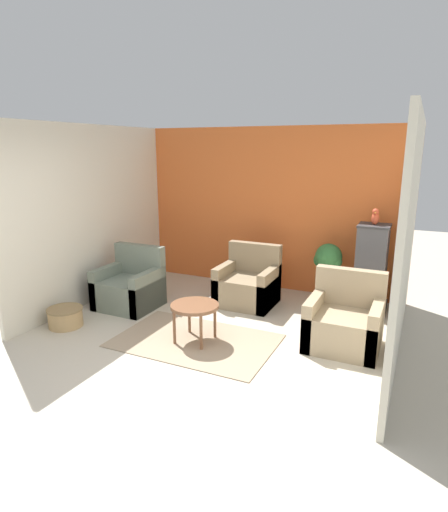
{
  "coord_description": "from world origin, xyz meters",
  "views": [
    {
      "loc": [
        2.3,
        -3.18,
        2.28
      ],
      "look_at": [
        0.0,
        1.7,
        0.91
      ],
      "focal_mm": 30.0,
      "sensor_mm": 36.0,
      "label": 1
    }
  ],
  "objects_px": {
    "armchair_left": "(130,288)",
    "parrot": "(375,217)",
    "wicker_basket": "(65,316)",
    "birdcage": "(371,270)",
    "armchair_middle": "(248,285)",
    "armchair_right": "(344,323)",
    "coffee_table": "(195,309)",
    "potted_plant": "(328,263)"
  },
  "relations": [
    {
      "from": "parrot",
      "to": "armchair_right",
      "type": "bearing_deg",
      "value": -94.47
    },
    {
      "from": "birdcage",
      "to": "parrot",
      "type": "relative_size",
      "value": 5.44
    },
    {
      "from": "armchair_middle",
      "to": "potted_plant",
      "type": "relative_size",
      "value": 0.96
    },
    {
      "from": "parrot",
      "to": "potted_plant",
      "type": "height_order",
      "value": "parrot"
    },
    {
      "from": "birdcage",
      "to": "wicker_basket",
      "type": "bearing_deg",
      "value": -146.48
    },
    {
      "from": "armchair_right",
      "to": "potted_plant",
      "type": "distance_m",
      "value": 1.52
    },
    {
      "from": "armchair_right",
      "to": "parrot",
      "type": "height_order",
      "value": "parrot"
    },
    {
      "from": "birdcage",
      "to": "armchair_middle",
      "type": "bearing_deg",
      "value": -162.85
    },
    {
      "from": "armchair_left",
      "to": "parrot",
      "type": "xyz_separation_m",
      "value": [
        3.19,
        1.37,
        1.07
      ]
    },
    {
      "from": "armchair_left",
      "to": "parrot",
      "type": "bearing_deg",
      "value": 23.19
    },
    {
      "from": "armchair_left",
      "to": "armchair_middle",
      "type": "xyz_separation_m",
      "value": [
        1.52,
        0.85,
        0.0
      ]
    },
    {
      "from": "armchair_left",
      "to": "parrot",
      "type": "distance_m",
      "value": 3.63
    },
    {
      "from": "armchair_left",
      "to": "armchair_right",
      "type": "relative_size",
      "value": 1.0
    },
    {
      "from": "birdcage",
      "to": "wicker_basket",
      "type": "distance_m",
      "value": 4.24
    },
    {
      "from": "coffee_table",
      "to": "armchair_right",
      "type": "bearing_deg",
      "value": 20.95
    },
    {
      "from": "armchair_right",
      "to": "wicker_basket",
      "type": "xyz_separation_m",
      "value": [
        -3.41,
        -0.96,
        -0.15
      ]
    },
    {
      "from": "armchair_middle",
      "to": "potted_plant",
      "type": "xyz_separation_m",
      "value": [
        1.06,
        0.55,
        0.32
      ]
    },
    {
      "from": "coffee_table",
      "to": "parrot",
      "type": "distance_m",
      "value": 2.82
    },
    {
      "from": "coffee_table",
      "to": "armchair_middle",
      "type": "xyz_separation_m",
      "value": [
        0.08,
        1.48,
        -0.13
      ]
    },
    {
      "from": "armchair_right",
      "to": "wicker_basket",
      "type": "height_order",
      "value": "armchair_right"
    },
    {
      "from": "armchair_middle",
      "to": "birdcage",
      "type": "distance_m",
      "value": 1.78
    },
    {
      "from": "coffee_table",
      "to": "armchair_left",
      "type": "bearing_deg",
      "value": 156.23
    },
    {
      "from": "coffee_table",
      "to": "potted_plant",
      "type": "distance_m",
      "value": 2.34
    },
    {
      "from": "armchair_middle",
      "to": "wicker_basket",
      "type": "distance_m",
      "value": 2.59
    },
    {
      "from": "potted_plant",
      "to": "armchair_left",
      "type": "bearing_deg",
      "value": -151.54
    },
    {
      "from": "wicker_basket",
      "to": "birdcage",
      "type": "bearing_deg",
      "value": 33.52
    },
    {
      "from": "potted_plant",
      "to": "wicker_basket",
      "type": "distance_m",
      "value": 3.77
    },
    {
      "from": "armchair_right",
      "to": "parrot",
      "type": "distance_m",
      "value": 1.74
    },
    {
      "from": "coffee_table",
      "to": "armchair_middle",
      "type": "bearing_deg",
      "value": 86.73
    },
    {
      "from": "potted_plant",
      "to": "parrot",
      "type": "bearing_deg",
      "value": -2.84
    },
    {
      "from": "coffee_table",
      "to": "armchair_left",
      "type": "distance_m",
      "value": 1.58
    },
    {
      "from": "armchair_right",
      "to": "parrot",
      "type": "relative_size",
      "value": 3.83
    },
    {
      "from": "armchair_right",
      "to": "birdcage",
      "type": "distance_m",
      "value": 1.41
    },
    {
      "from": "armchair_left",
      "to": "armchair_right",
      "type": "bearing_deg",
      "value": -0.04
    },
    {
      "from": "armchair_right",
      "to": "parrot",
      "type": "xyz_separation_m",
      "value": [
        0.11,
        1.37,
        1.07
      ]
    },
    {
      "from": "armchair_left",
      "to": "wicker_basket",
      "type": "relative_size",
      "value": 1.93
    },
    {
      "from": "armchair_left",
      "to": "parrot",
      "type": "relative_size",
      "value": 3.83
    },
    {
      "from": "armchair_left",
      "to": "parrot",
      "type": "height_order",
      "value": "parrot"
    },
    {
      "from": "coffee_table",
      "to": "armchair_middle",
      "type": "height_order",
      "value": "armchair_middle"
    },
    {
      "from": "coffee_table",
      "to": "armchair_left",
      "type": "relative_size",
      "value": 0.66
    },
    {
      "from": "armchair_middle",
      "to": "birdcage",
      "type": "height_order",
      "value": "birdcage"
    },
    {
      "from": "armchair_left",
      "to": "armchair_middle",
      "type": "relative_size",
      "value": 1.0
    }
  ]
}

